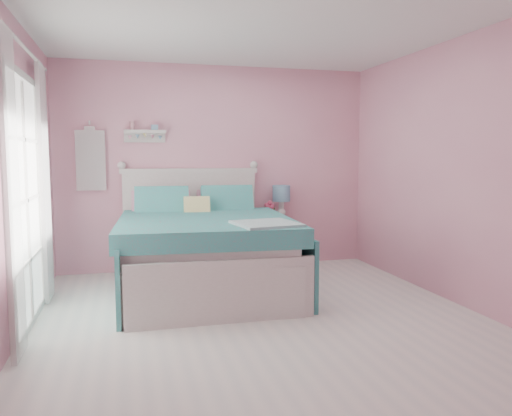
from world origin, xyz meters
name	(u,v)px	position (x,y,z in m)	size (l,w,h in m)	color
floor	(263,321)	(0.00, 0.00, 0.00)	(4.50, 4.50, 0.00)	white
room_shell	(263,141)	(0.00, 0.00, 1.58)	(4.50, 4.50, 4.50)	pink
bed	(203,252)	(-0.36, 1.13, 0.42)	(1.87, 2.29, 1.30)	silver
nightstand	(277,244)	(0.75, 2.02, 0.31)	(0.42, 0.42, 0.61)	beige
table_lamp	(281,196)	(0.83, 2.10, 0.93)	(0.23, 0.23, 0.46)	white
vase	(270,215)	(0.66, 2.08, 0.69)	(0.16, 0.16, 0.16)	silver
teacup	(280,220)	(0.73, 1.85, 0.65)	(0.11, 0.11, 0.09)	#C3838B
roses	(270,206)	(0.66, 2.07, 0.81)	(0.14, 0.11, 0.12)	#DD4B72
wall_shelf	(144,133)	(-0.91, 2.19, 1.73)	(0.50, 0.15, 0.25)	silver
hanging_dress	(91,160)	(-1.55, 2.18, 1.40)	(0.34, 0.03, 0.72)	white
french_door	(25,201)	(-1.97, 0.40, 1.07)	(0.04, 1.32, 2.16)	silver
curtain_near	(12,195)	(-1.92, -0.34, 1.18)	(0.04, 0.40, 2.32)	white
curtain_far	(45,184)	(-1.92, 1.14, 1.18)	(0.04, 0.40, 2.32)	white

